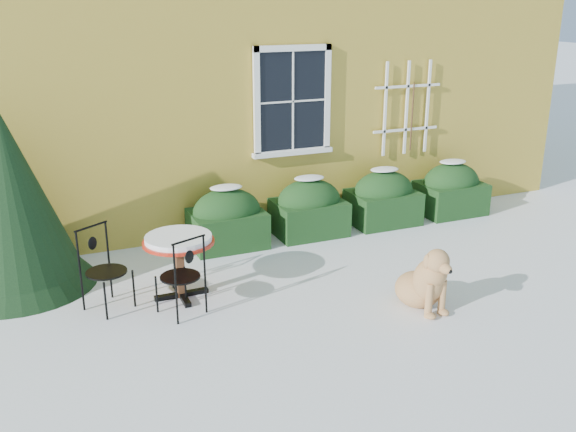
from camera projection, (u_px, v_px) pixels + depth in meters
name	position (u px, v px, depth m)	size (l,w,h in m)	color
ground	(322.00, 317.00, 7.26)	(80.00, 80.00, 0.00)	white
house	(167.00, 10.00, 12.33)	(12.40, 8.40, 6.40)	gold
hedge_row	(347.00, 204.00, 9.96)	(4.95, 0.80, 0.91)	black
evergreen_shrub	(10.00, 216.00, 7.78)	(1.90, 1.90, 2.30)	black
bistro_table	(179.00, 246.00, 7.56)	(0.85, 0.85, 0.79)	black
patio_chair_near	(182.00, 275.00, 7.20)	(0.55, 0.55, 0.96)	black
patio_chair_far	(104.00, 269.00, 7.34)	(0.60, 0.59, 0.98)	black
dog	(425.00, 282.00, 7.37)	(0.56, 0.92, 0.82)	tan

